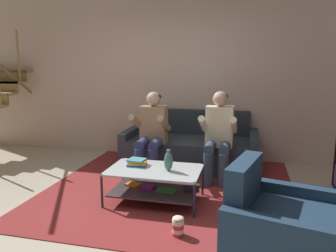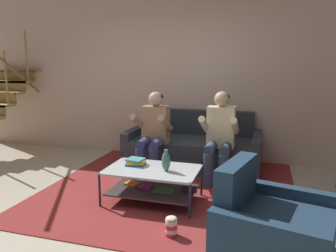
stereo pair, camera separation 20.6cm
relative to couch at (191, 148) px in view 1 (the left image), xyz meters
The scene contains 11 objects.
ground 1.97m from the couch, 98.10° to the right, with size 16.80×16.80×0.00m, color beige.
back_partition 1.31m from the couch, 117.28° to the left, with size 8.40×0.12×2.90m, color beige.
couch is the anchor object (origin of this frame).
person_seated_left 0.84m from the couch, 130.14° to the right, with size 0.50×0.58×1.22m.
person_seated_right 0.84m from the couch, 49.74° to the right, with size 0.50×0.58×1.25m.
coffee_table 1.51m from the couch, 96.30° to the right, with size 1.08×0.68×0.41m.
area_rug 0.92m from the couch, 95.63° to the right, with size 3.15×3.46×0.01m.
vase 1.55m from the couch, 89.96° to the right, with size 0.10×0.10×0.25m.
book_stack 1.49m from the couch, 106.26° to the right, with size 0.26×0.20×0.08m.
armchair 2.59m from the couch, 63.34° to the right, with size 1.06×1.08×0.80m.
popcorn_tub 2.25m from the couch, 83.22° to the right, with size 0.11×0.11×0.20m.
Camera 1 is at (1.13, -3.10, 1.61)m, focal length 35.00 mm.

